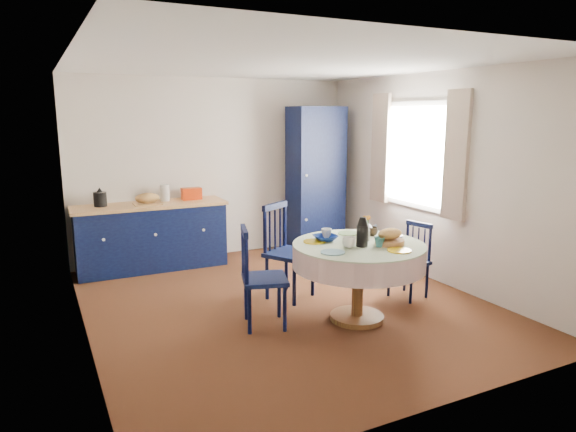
# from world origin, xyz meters

# --- Properties ---
(floor) EXTENTS (4.50, 4.50, 0.00)m
(floor) POSITION_xyz_m (0.00, 0.00, 0.00)
(floor) COLOR black
(floor) RESTS_ON ground
(ceiling) EXTENTS (4.50, 4.50, 0.00)m
(ceiling) POSITION_xyz_m (0.00, 0.00, 2.50)
(ceiling) COLOR white
(ceiling) RESTS_ON wall_back
(wall_back) EXTENTS (4.00, 0.02, 2.50)m
(wall_back) POSITION_xyz_m (0.00, 2.25, 1.25)
(wall_back) COLOR beige
(wall_back) RESTS_ON floor
(wall_left) EXTENTS (0.02, 4.50, 2.50)m
(wall_left) POSITION_xyz_m (-2.00, 0.00, 1.25)
(wall_left) COLOR beige
(wall_left) RESTS_ON floor
(wall_right) EXTENTS (0.02, 4.50, 2.50)m
(wall_right) POSITION_xyz_m (2.00, 0.00, 1.25)
(wall_right) COLOR beige
(wall_right) RESTS_ON floor
(window) EXTENTS (0.10, 1.74, 1.45)m
(window) POSITION_xyz_m (1.95, 0.30, 1.52)
(window) COLOR white
(window) RESTS_ON wall_right
(kitchen_counter) EXTENTS (1.95, 0.64, 1.11)m
(kitchen_counter) POSITION_xyz_m (-1.00, 1.96, 0.45)
(kitchen_counter) COLOR black
(kitchen_counter) RESTS_ON floor
(pantry_cabinet) EXTENTS (0.75, 0.55, 2.11)m
(pantry_cabinet) POSITION_xyz_m (1.40, 1.85, 1.06)
(pantry_cabinet) COLOR black
(pantry_cabinet) RESTS_ON floor
(dining_table) EXTENTS (1.28, 1.28, 1.06)m
(dining_table) POSITION_xyz_m (0.45, -0.70, 0.65)
(dining_table) COLOR brown
(dining_table) RESTS_ON floor
(chair_left) EXTENTS (0.52, 0.53, 0.97)m
(chair_left) POSITION_xyz_m (-0.47, -0.40, 0.49)
(chair_left) COLOR black
(chair_left) RESTS_ON floor
(chair_far) EXTENTS (0.63, 0.62, 1.05)m
(chair_far) POSITION_xyz_m (0.11, 0.20, 0.53)
(chair_far) COLOR black
(chair_far) RESTS_ON floor
(chair_right) EXTENTS (0.43, 0.44, 0.83)m
(chair_right) POSITION_xyz_m (1.34, -0.40, 0.42)
(chair_right) COLOR black
(chair_right) RESTS_ON floor
(mug_a) EXTENTS (0.13, 0.13, 0.10)m
(mug_a) POSITION_xyz_m (0.28, -0.77, 0.83)
(mug_a) COLOR silver
(mug_a) RESTS_ON dining_table
(mug_b) EXTENTS (0.10, 0.10, 0.09)m
(mug_b) POSITION_xyz_m (0.55, -0.88, 0.82)
(mug_b) COLOR #317378
(mug_b) RESTS_ON dining_table
(mug_c) EXTENTS (0.12, 0.12, 0.09)m
(mug_c) POSITION_xyz_m (0.75, -0.48, 0.82)
(mug_c) COLOR black
(mug_c) RESTS_ON dining_table
(mug_d) EXTENTS (0.11, 0.11, 0.10)m
(mug_d) POSITION_xyz_m (0.27, -0.37, 0.83)
(mug_d) COLOR silver
(mug_d) RESTS_ON dining_table
(cobalt_bowl) EXTENTS (0.23, 0.23, 0.06)m
(cobalt_bowl) POSITION_xyz_m (0.21, -0.45, 0.80)
(cobalt_bowl) COLOR navy
(cobalt_bowl) RESTS_ON dining_table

